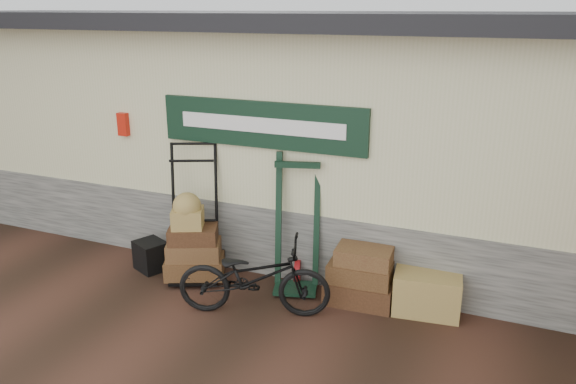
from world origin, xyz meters
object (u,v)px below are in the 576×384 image
(suitcase_stack, at_px, (360,275))
(wicker_hamper, at_px, (427,293))
(black_trunk, at_px, (151,255))
(green_barrow, at_px, (297,224))
(porter_trolley, at_px, (194,211))
(bicycle, at_px, (254,273))

(suitcase_stack, xyz_separation_m, wicker_hamper, (0.75, 0.07, -0.11))
(suitcase_stack, xyz_separation_m, black_trunk, (-2.74, -0.22, -0.15))
(suitcase_stack, distance_m, wicker_hamper, 0.76)
(green_barrow, bearing_deg, black_trunk, 172.59)
(green_barrow, height_order, black_trunk, green_barrow)
(wicker_hamper, bearing_deg, black_trunk, -175.16)
(suitcase_stack, bearing_deg, porter_trolley, -177.20)
(porter_trolley, distance_m, suitcase_stack, 2.18)
(porter_trolley, xyz_separation_m, suitcase_stack, (2.12, 0.10, -0.51))
(porter_trolley, xyz_separation_m, black_trunk, (-0.62, -0.12, -0.66))
(black_trunk, bearing_deg, bicycle, -15.46)
(bicycle, bearing_deg, black_trunk, 57.11)
(porter_trolley, xyz_separation_m, wicker_hamper, (2.87, 0.18, -0.62))
(wicker_hamper, bearing_deg, bicycle, -156.28)
(green_barrow, xyz_separation_m, black_trunk, (-1.93, -0.29, -0.63))
(black_trunk, distance_m, bicycle, 1.82)
(black_trunk, bearing_deg, suitcase_stack, 4.67)
(green_barrow, relative_size, suitcase_stack, 2.11)
(porter_trolley, xyz_separation_m, bicycle, (1.11, -0.60, -0.37))
(porter_trolley, bearing_deg, suitcase_stack, -21.35)
(suitcase_stack, bearing_deg, bicycle, -145.20)
(porter_trolley, bearing_deg, green_barrow, -16.55)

